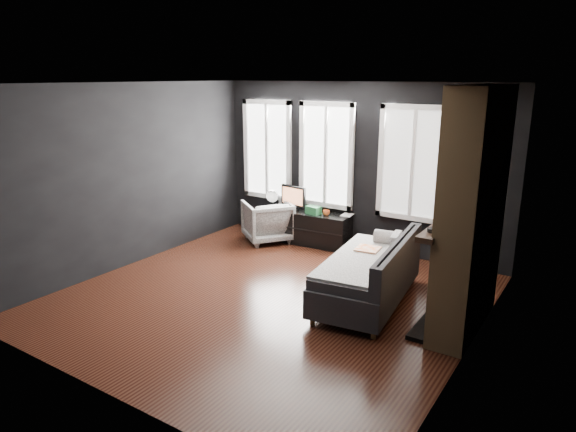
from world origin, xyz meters
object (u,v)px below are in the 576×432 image
Objects in this scene: armchair at (268,219)px; mantel_vase at (460,204)px; book at (342,208)px; media_console at (305,227)px; monitor at (293,196)px; mug at (326,212)px; sofa at (368,270)px.

mantel_vase is (3.45, -0.90, 0.93)m from armchair.
media_console is at bearing -169.65° from book.
media_console is 0.57m from monitor.
book is 1.30× the size of mantel_vase.
mantel_vase is at bearing -26.93° from media_console.
media_console is at bearing 157.43° from mantel_vase.
mug is (1.02, 0.25, 0.22)m from armchair.
armchair is at bearing -166.16° from mug.
mantel_vase is at bearing -30.50° from book.
book reaches higher than media_console.
armchair is 0.49× the size of media_console.
armchair is at bearing -161.67° from book.
mug is at bearing 141.05° from armchair.
sofa is 2.52m from media_console.
mantel_vase is (0.95, 0.45, 0.89)m from sofa.
monitor is at bearing 158.85° from mantel_vase.
armchair is at bearing 165.38° from mantel_vase.
media_console is 13.92× the size of mug.
sofa is 2.54× the size of armchair.
armchair is 0.66m from media_console.
mug is at bearing 154.70° from mantel_vase.
sofa is 2.75m from monitor.
mug is (-1.48, 1.60, 0.18)m from sofa.
mantel_vase is (2.86, -1.19, 1.04)m from media_console.
mantel_vase is at bearing 18.32° from sofa.
mantel_vase is (2.43, -1.15, 0.71)m from mug.
monitor reaches higher than book.
book is (0.64, 0.12, 0.39)m from media_console.
monitor is (0.34, 0.30, 0.40)m from armchair.
sofa is at bearing -54.15° from book.
mug is 0.48× the size of book.
sofa is 2.19m from mug.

